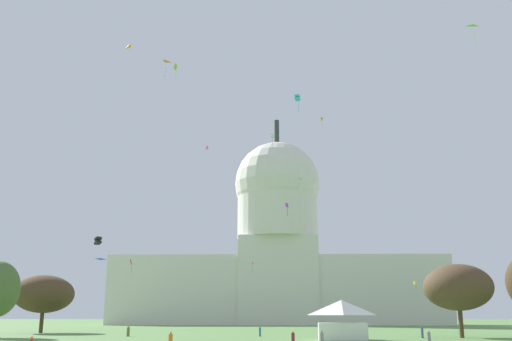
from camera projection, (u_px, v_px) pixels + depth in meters
capitol_building at (278, 252)px, 198.35m from camera, size 113.14×30.07×72.64m
event_tent at (342, 319)px, 79.91m from camera, size 7.19×5.60×5.42m
tree_west_near at (44, 294)px, 109.64m from camera, size 15.27×15.60×10.81m
tree_east_mid at (458, 287)px, 88.14m from camera, size 13.97×13.69×11.04m
person_teal_front_center at (260, 331)px, 91.84m from camera, size 0.45×0.45×1.64m
person_olive_front_right at (128, 332)px, 91.85m from camera, size 0.66×0.66×1.62m
person_denim_aisle_center at (422, 333)px, 85.45m from camera, size 0.51×0.51×1.74m
person_maroon_lawn_far_right at (293, 338)px, 66.68m from camera, size 0.49×0.49×1.59m
person_grey_front_left at (429, 337)px, 70.93m from camera, size 0.62×0.62×1.56m
person_grey_back_left at (322, 339)px, 63.98m from camera, size 0.58×0.58×1.68m
person_orange_mid_center at (170, 341)px, 57.81m from camera, size 0.52×0.52×1.76m
kite_orange_high at (165, 65)px, 117.67m from camera, size 1.69×1.70×3.59m
kite_lime_high at (176, 68)px, 110.35m from camera, size 0.62×0.96×3.30m
kite_magenta_mid at (253, 265)px, 177.07m from camera, size 0.49×0.69×3.38m
kite_black_low at (98, 241)px, 82.85m from camera, size 1.19×1.19×1.16m
kite_gold_high at (322, 119)px, 163.30m from camera, size 0.74×0.71×3.30m
kite_red_low at (131, 263)px, 150.38m from camera, size 0.57×0.65×3.31m
kite_violet_mid at (287, 206)px, 156.41m from camera, size 1.03×0.67×3.75m
kite_blue_low at (99, 261)px, 68.16m from camera, size 1.25×1.16×0.21m
kite_pink_high at (207, 148)px, 164.30m from camera, size 0.98×0.99×0.94m
kite_cyan_high at (297, 98)px, 110.89m from camera, size 1.20×1.24×3.57m
kite_green_high at (298, 181)px, 139.44m from camera, size 1.36×1.44×2.80m
kite_yellow_low at (415, 283)px, 148.05m from camera, size 0.95×0.94×2.03m
kite_white_high at (272, 136)px, 163.67m from camera, size 1.29×1.34×4.34m
kite_orange_high_b at (131, 49)px, 85.80m from camera, size 1.40×1.67×0.15m
kite_lime_high_b at (474, 27)px, 90.58m from camera, size 1.81×0.80×2.74m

